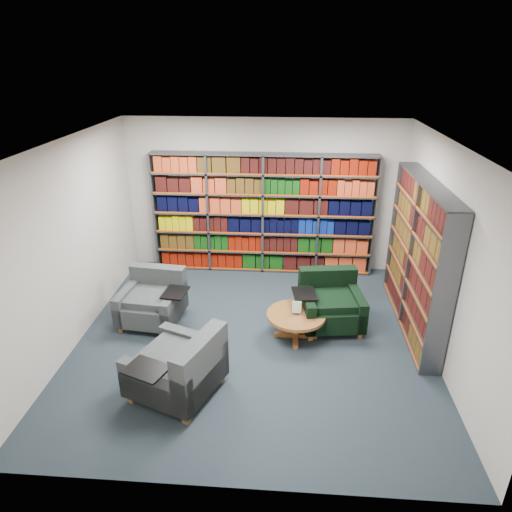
# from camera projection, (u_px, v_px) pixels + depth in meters

# --- Properties ---
(room_shell) EXTENTS (5.02, 5.02, 2.82)m
(room_shell) POSITION_uv_depth(u_px,v_px,m) (253.00, 250.00, 6.07)
(room_shell) COLOR #19242B
(room_shell) RESTS_ON ground
(bookshelf_back) EXTENTS (4.00, 0.28, 2.20)m
(bookshelf_back) POSITION_uv_depth(u_px,v_px,m) (263.00, 215.00, 8.32)
(bookshelf_back) COLOR #47494F
(bookshelf_back) RESTS_ON ground
(bookshelf_right) EXTENTS (0.28, 2.50, 2.20)m
(bookshelf_right) POSITION_uv_depth(u_px,v_px,m) (418.00, 258.00, 6.58)
(bookshelf_right) COLOR #47494F
(bookshelf_right) RESTS_ON ground
(chair_teal_left) EXTENTS (1.07, 0.96, 0.79)m
(chair_teal_left) POSITION_uv_depth(u_px,v_px,m) (154.00, 301.00, 7.00)
(chair_teal_left) COLOR #051731
(chair_teal_left) RESTS_ON ground
(chair_green_right) EXTENTS (1.10, 0.99, 0.80)m
(chair_green_right) POSITION_uv_depth(u_px,v_px,m) (330.00, 304.00, 6.91)
(chair_green_right) COLOR black
(chair_green_right) RESTS_ON ground
(chair_teal_front) EXTENTS (1.22, 1.26, 0.86)m
(chair_teal_front) POSITION_uv_depth(u_px,v_px,m) (182.00, 370.00, 5.43)
(chair_teal_front) COLOR #051731
(chair_teal_front) RESTS_ON ground
(coffee_table) EXTENTS (0.85, 0.85, 0.60)m
(coffee_table) POSITION_uv_depth(u_px,v_px,m) (296.00, 319.00, 6.54)
(coffee_table) COLOR brown
(coffee_table) RESTS_ON ground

